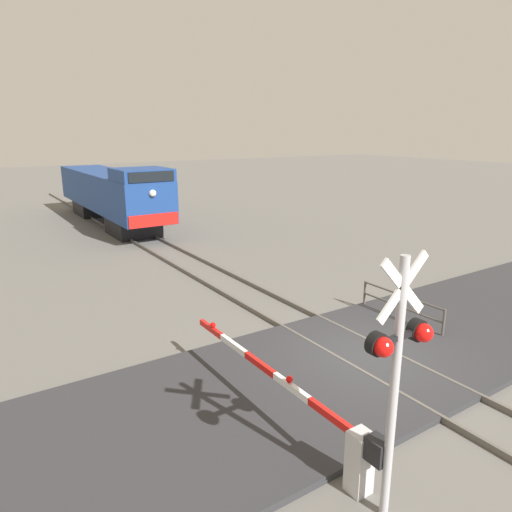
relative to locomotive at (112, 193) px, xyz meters
name	(u,v)px	position (x,y,z in m)	size (l,w,h in m)	color
ground_plane	(366,359)	(0.00, -22.10, -2.01)	(160.00, 160.00, 0.00)	#605E59
rail_track_left	(347,364)	(-0.72, -22.10, -1.93)	(0.08, 80.00, 0.15)	#59544C
rail_track_right	(385,350)	(0.72, -22.10, -1.93)	(0.08, 80.00, 0.15)	#59544C
road_surface	(367,357)	(0.00, -22.10, -1.93)	(36.00, 5.62, 0.14)	#2D2D30
locomotive	(112,193)	(0.00, 0.00, 0.00)	(2.82, 15.11, 3.94)	black
crossing_signal	(398,361)	(-3.58, -25.91, 0.66)	(1.18, 0.33, 4.26)	#ADADB2
crossing_gate	(325,424)	(-3.57, -24.45, -1.23)	(0.36, 6.24, 1.24)	silver
guard_railing	(401,304)	(2.71, -20.92, -1.37)	(0.08, 3.15, 0.95)	#4C4742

